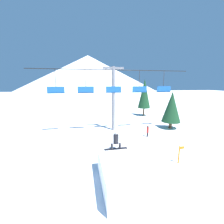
# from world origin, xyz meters

# --- Properties ---
(ground_plane) EXTENTS (220.00, 220.00, 0.00)m
(ground_plane) POSITION_xyz_m (0.00, 0.00, 0.00)
(ground_plane) COLOR white
(mountain_ridge) EXTENTS (86.01, 86.01, 22.02)m
(mountain_ridge) POSITION_xyz_m (0.00, 85.31, 11.01)
(mountain_ridge) COLOR silver
(mountain_ridge) RESTS_ON ground_plane
(snow_ramp) EXTENTS (3.16, 4.04, 1.40)m
(snow_ramp) POSITION_xyz_m (-1.47, -0.62, 0.70)
(snow_ramp) COLOR white
(snow_ramp) RESTS_ON ground_plane
(snowboarder) EXTENTS (1.51, 0.33, 1.20)m
(snowboarder) POSITION_xyz_m (-1.88, 1.01, 1.98)
(snowboarder) COLOR black
(snowboarder) RESTS_ON snow_ramp
(chairlift) EXTENTS (18.77, 0.44, 7.53)m
(chairlift) POSITION_xyz_m (-0.30, 9.46, 4.57)
(chairlift) COLOR slate
(chairlift) RESTS_ON ground_plane
(pine_tree_near) EXTENTS (2.30, 2.30, 4.66)m
(pine_tree_near) POSITION_xyz_m (6.94, 8.71, 2.74)
(pine_tree_near) COLOR #4C3823
(pine_tree_near) RESTS_ON ground_plane
(pine_tree_far) EXTENTS (2.16, 2.16, 6.43)m
(pine_tree_far) POSITION_xyz_m (6.71, 16.71, 3.90)
(pine_tree_far) COLOR #4C3823
(pine_tree_far) RESTS_ON ground_plane
(trail_marker) EXTENTS (0.41, 0.10, 1.28)m
(trail_marker) POSITION_xyz_m (2.66, 0.85, 0.69)
(trail_marker) COLOR orange
(trail_marker) RESTS_ON ground_plane
(distant_skier) EXTENTS (0.24, 0.24, 1.23)m
(distant_skier) POSITION_xyz_m (2.79, 6.37, 0.67)
(distant_skier) COLOR black
(distant_skier) RESTS_ON ground_plane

